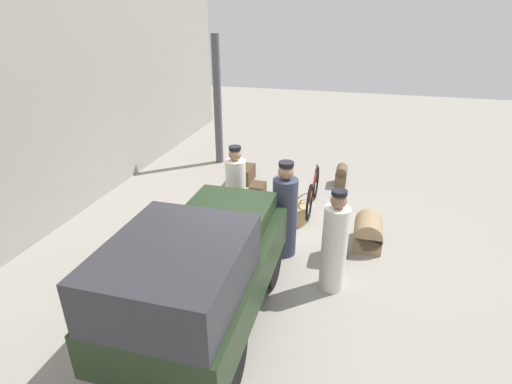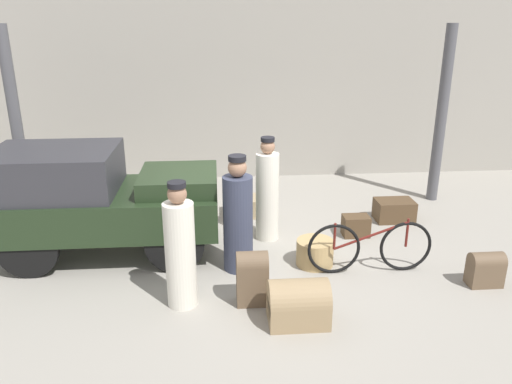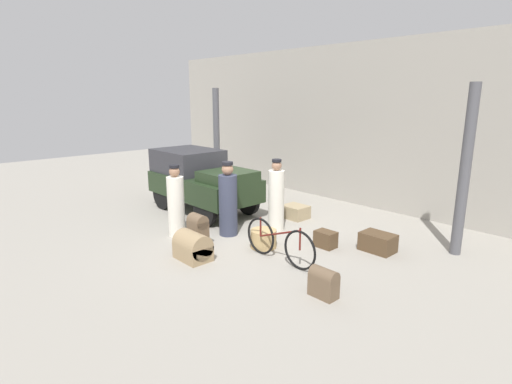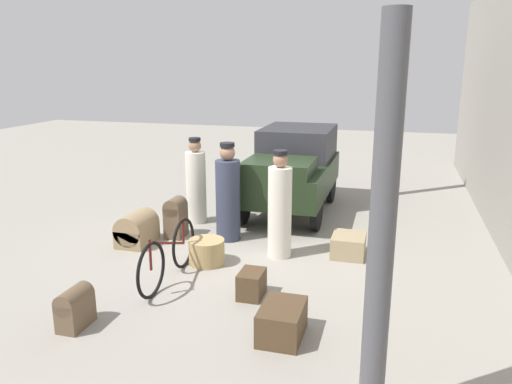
% 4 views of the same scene
% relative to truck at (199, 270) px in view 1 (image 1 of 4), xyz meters
% --- Properties ---
extents(ground_plane, '(30.00, 30.00, 0.00)m').
position_rel_truck_xyz_m(ground_plane, '(2.13, -0.31, -0.91)').
color(ground_plane, gray).
extents(station_building_facade, '(16.00, 0.15, 4.50)m').
position_rel_truck_xyz_m(station_building_facade, '(2.13, 3.77, 1.34)').
color(station_building_facade, gray).
rests_on(station_building_facade, ground).
extents(canopy_pillar_right, '(0.21, 0.21, 3.31)m').
position_rel_truck_xyz_m(canopy_pillar_right, '(5.99, 1.91, 0.74)').
color(canopy_pillar_right, '#4C4C51').
rests_on(canopy_pillar_right, ground).
extents(truck, '(3.21, 1.55, 1.63)m').
position_rel_truck_xyz_m(truck, '(0.00, 0.00, 0.00)').
color(truck, black).
rests_on(truck, ground).
extents(bicycle, '(1.76, 0.04, 0.79)m').
position_rel_truck_xyz_m(bicycle, '(3.86, -0.93, -0.53)').
color(bicycle, black).
rests_on(bicycle, ground).
extents(wicker_basket, '(0.54, 0.54, 0.38)m').
position_rel_truck_xyz_m(wicker_basket, '(3.14, -0.65, -0.72)').
color(wicker_basket, tan).
rests_on(wicker_basket, ground).
extents(conductor_in_dark_uniform, '(0.37, 0.37, 1.68)m').
position_rel_truck_xyz_m(conductor_in_dark_uniform, '(2.55, 0.33, -0.14)').
color(conductor_in_dark_uniform, silver).
rests_on(conductor_in_dark_uniform, ground).
extents(porter_with_bicycle, '(0.37, 0.37, 1.61)m').
position_rel_truck_xyz_m(porter_with_bicycle, '(1.29, -1.57, -0.18)').
color(porter_with_bicycle, silver).
rests_on(porter_with_bicycle, ground).
extents(porter_carrying_trunk, '(0.41, 0.41, 1.67)m').
position_rel_truck_xyz_m(porter_carrying_trunk, '(2.03, -0.68, -0.16)').
color(porter_carrying_trunk, '#33384C').
rests_on(porter_carrying_trunk, ground).
extents(trunk_large_brown, '(0.61, 0.51, 0.33)m').
position_rel_truck_xyz_m(trunk_large_brown, '(2.23, 1.37, -0.75)').
color(trunk_large_brown, '#9E8966').
rests_on(trunk_large_brown, ground).
extents(trunk_umber_medium, '(0.39, 0.30, 0.70)m').
position_rel_truck_xyz_m(trunk_umber_medium, '(2.16, -1.60, -0.54)').
color(trunk_umber_medium, brown).
rests_on(trunk_umber_medium, ground).
extents(trunk_barrel_dark, '(0.70, 0.49, 0.55)m').
position_rel_truck_xyz_m(trunk_barrel_dark, '(2.67, -2.08, -0.67)').
color(trunk_barrel_dark, '#937A56').
rests_on(trunk_barrel_dark, ground).
extents(suitcase_tan_flat, '(0.66, 0.46, 0.37)m').
position_rel_truck_xyz_m(suitcase_tan_flat, '(4.86, 0.90, -0.73)').
color(suitcase_tan_flat, '#4C3823').
rests_on(suitcase_tan_flat, ground).
extents(suitcase_small_leather, '(0.44, 0.25, 0.48)m').
position_rel_truck_xyz_m(suitcase_small_leather, '(5.29, -1.42, -0.66)').
color(suitcase_small_leather, brown).
rests_on(suitcase_small_leather, ground).
extents(trunk_wicker_pale, '(0.43, 0.30, 0.34)m').
position_rel_truck_xyz_m(trunk_wicker_pale, '(4.01, 0.30, -0.74)').
color(trunk_wicker_pale, '#4C3823').
rests_on(trunk_wicker_pale, ground).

